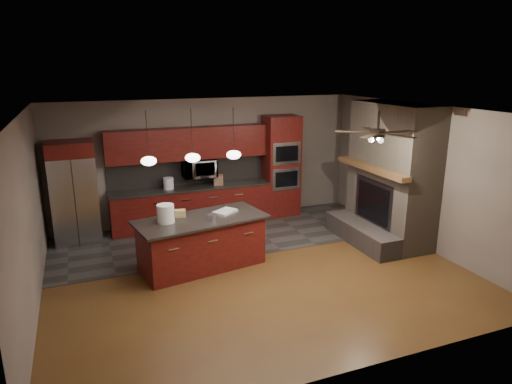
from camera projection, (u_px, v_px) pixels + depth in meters
name	position (u px, v px, depth m)	size (l,w,h in m)	color
ground	(256.00, 270.00, 8.10)	(7.00, 7.00, 0.00)	brown
ceiling	(256.00, 111.00, 7.34)	(7.00, 6.00, 0.02)	white
back_wall	(208.00, 161.00, 10.41)	(7.00, 0.02, 2.80)	gray
right_wall	(421.00, 176.00, 8.95)	(0.02, 6.00, 2.80)	gray
left_wall	(27.00, 219.00, 6.49)	(0.02, 6.00, 2.80)	gray
slate_tile_patch	(225.00, 235.00, 9.71)	(7.00, 2.40, 0.01)	#393633
fireplace_column	(389.00, 179.00, 9.17)	(1.30, 2.10, 2.80)	brown
back_cabinetry	(191.00, 187.00, 10.15)	(3.59, 0.64, 2.20)	maroon
oven_tower	(281.00, 166.00, 10.79)	(0.80, 0.63, 2.38)	maroon
microwave	(199.00, 168.00, 10.11)	(0.73, 0.41, 0.50)	silver
refrigerator	(74.00, 193.00, 9.15)	(0.89, 0.75, 2.07)	silver
kitchen_island	(202.00, 242.00, 8.10)	(2.41, 1.41, 0.92)	maroon
white_bucket	(166.00, 214.00, 7.73)	(0.29, 0.29, 0.31)	white
paint_can	(212.00, 217.00, 7.87)	(0.16, 0.16, 0.11)	#BABABF
paint_tray	(225.00, 212.00, 8.27)	(0.40, 0.28, 0.04)	silver
cardboard_box	(180.00, 213.00, 8.05)	(0.19, 0.14, 0.12)	tan
counter_bucket	(168.00, 183.00, 9.89)	(0.22, 0.22, 0.25)	white
counter_box	(218.00, 180.00, 10.24)	(0.21, 0.16, 0.23)	#8D6149
pendant_left	(149.00, 161.00, 7.61)	(0.26, 0.26, 0.92)	black
pendant_center	(193.00, 158.00, 7.88)	(0.26, 0.26, 0.92)	black
pendant_right	(234.00, 154.00, 8.14)	(0.26, 0.26, 0.92)	black
ceiling_fan	(378.00, 132.00, 7.35)	(1.27, 1.33, 0.41)	black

